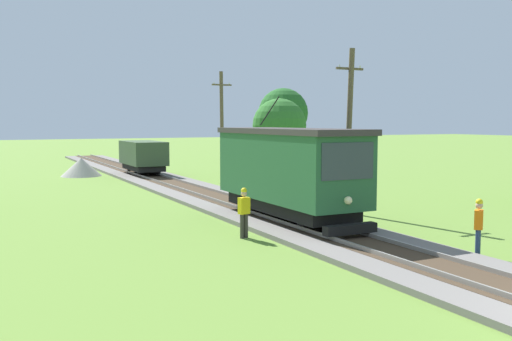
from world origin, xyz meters
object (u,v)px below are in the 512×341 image
at_px(red_tram, 288,169).
at_px(freight_car, 143,156).
at_px(track_worker, 479,225).
at_px(second_worker, 244,210).
at_px(utility_pole_near_tram, 349,130).
at_px(gravel_pile, 81,167).
at_px(tree_left_far, 283,113).
at_px(tree_right_far, 279,126).
at_px(utility_pole_mid, 222,126).

xyz_separation_m(red_tram, freight_car, (-0.00, 21.67, -0.64)).
height_order(track_worker, second_worker, same).
bearing_deg(utility_pole_near_tram, gravel_pile, 108.49).
bearing_deg(utility_pole_near_tram, track_worker, -98.75).
height_order(gravel_pile, second_worker, second_worker).
distance_m(track_worker, tree_left_far, 44.99).
bearing_deg(red_tram, tree_right_far, 62.16).
distance_m(red_tram, utility_pole_near_tram, 4.07).
distance_m(red_tram, freight_car, 21.68).
bearing_deg(second_worker, freight_car, 163.88).
bearing_deg(track_worker, tree_right_far, 125.56).
bearing_deg(freight_car, tree_right_far, -27.89).
relative_size(second_worker, tree_left_far, 0.23).
distance_m(utility_pole_mid, track_worker, 22.89).
distance_m(utility_pole_near_tram, track_worker, 8.96).
distance_m(freight_car, second_worker, 23.59).
xyz_separation_m(utility_pole_mid, track_worker, (-1.30, -22.68, -2.81)).
relative_size(red_tram, track_worker, 4.79).
xyz_separation_m(utility_pole_near_tram, gravel_pile, (-7.71, 23.07, -3.04)).
bearing_deg(tree_right_far, tree_left_far, 59.87).
distance_m(red_tram, utility_pole_mid, 15.76).
xyz_separation_m(red_tram, tree_left_far, (18.95, 34.18, 2.82)).
height_order(utility_pole_mid, second_worker, utility_pole_mid).
distance_m(red_tram, second_worker, 3.51).
height_order(utility_pole_near_tram, tree_right_far, utility_pole_near_tram).
xyz_separation_m(utility_pole_mid, tree_right_far, (5.31, 1.69, -0.00)).
bearing_deg(track_worker, utility_pole_near_tram, 131.99).
relative_size(track_worker, second_worker, 1.00).
relative_size(freight_car, utility_pole_near_tram, 0.72).
bearing_deg(red_tram, tree_left_far, 61.00).
height_order(utility_pole_mid, track_worker, utility_pole_mid).
height_order(red_tram, track_worker, red_tram).
distance_m(freight_car, gravel_pile, 4.81).
bearing_deg(red_tram, gravel_pile, 99.63).
distance_m(freight_car, track_worker, 29.20).
bearing_deg(utility_pole_near_tram, tree_right_far, 71.57).
xyz_separation_m(utility_pole_mid, tree_left_far, (15.32, 18.93, 1.21)).
xyz_separation_m(track_worker, tree_left_far, (16.61, 41.61, 4.03)).
relative_size(freight_car, track_worker, 2.91).
bearing_deg(utility_pole_mid, freight_car, 119.50).
bearing_deg(red_tram, utility_pole_near_tram, 15.32).
bearing_deg(red_tram, utility_pole_mid, 76.61).
height_order(red_tram, utility_pole_near_tram, utility_pole_near_tram).
bearing_deg(gravel_pile, red_tram, -80.37).
xyz_separation_m(gravel_pile, tree_left_far, (23.03, 10.11, 4.32)).
height_order(freight_car, tree_left_far, tree_left_far).
bearing_deg(utility_pole_mid, utility_pole_near_tram, -90.00).
relative_size(utility_pole_mid, track_worker, 4.15).
distance_m(red_tram, track_worker, 7.88).
xyz_separation_m(utility_pole_near_tram, tree_right_far, (5.31, 15.94, 0.07)).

